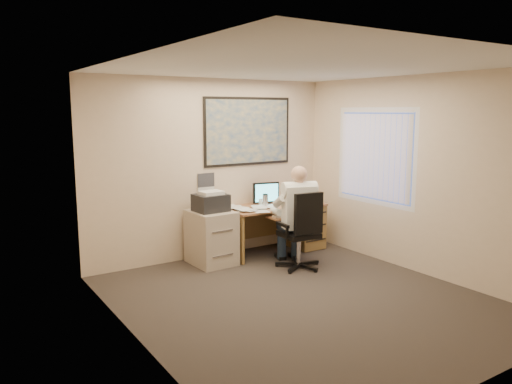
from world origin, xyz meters
TOP-DOWN VIEW (x-y plane):
  - room_shell at (0.00, 0.00)m, footprint 4.00×4.50m
  - desk at (1.23, 1.90)m, footprint 1.60×0.97m
  - world_map at (0.65, 2.23)m, footprint 1.56×0.03m
  - wall_calendar at (-0.10, 2.24)m, footprint 0.28×0.01m
  - window_blinds at (1.97, 0.80)m, footprint 0.06×1.40m
  - filing_cabinet at (-0.22, 1.86)m, footprint 0.59×0.69m
  - office_chair at (0.73, 0.96)m, footprint 0.73×0.73m
  - person at (0.73, 1.04)m, footprint 0.85×1.03m

SIDE VIEW (x-z plane):
  - office_chair at x=0.73m, z-range -0.23..0.88m
  - desk at x=1.23m, z-range -0.10..0.99m
  - filing_cabinet at x=-0.22m, z-range -0.08..1.00m
  - person at x=0.73m, z-range 0.00..1.46m
  - wall_calendar at x=-0.10m, z-range 0.87..1.29m
  - room_shell at x=0.00m, z-range 0.00..2.70m
  - window_blinds at x=1.97m, z-range 0.90..2.20m
  - world_map at x=0.65m, z-range 1.37..2.43m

